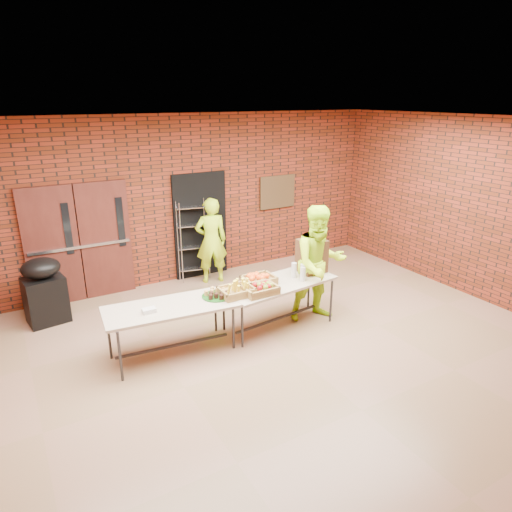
{
  "coord_description": "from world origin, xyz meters",
  "views": [
    {
      "loc": [
        -3.3,
        -4.69,
        3.49
      ],
      "look_at": [
        0.2,
        1.4,
        1.02
      ],
      "focal_mm": 32.0,
      "sensor_mm": 36.0,
      "label": 1
    }
  ],
  "objects_px": {
    "table_right": "(279,286)",
    "volunteer_man": "(319,264)",
    "coffee_dispenser": "(312,256)",
    "wire_rack": "(193,241)",
    "volunteer_woman": "(211,241)",
    "covered_grill": "(44,290)",
    "table_left": "(171,310)"
  },
  "relations": [
    {
      "from": "coffee_dispenser",
      "to": "volunteer_man",
      "type": "height_order",
      "value": "volunteer_man"
    },
    {
      "from": "covered_grill",
      "to": "volunteer_woman",
      "type": "bearing_deg",
      "value": -3.76
    },
    {
      "from": "covered_grill",
      "to": "volunteer_woman",
      "type": "relative_size",
      "value": 0.65
    },
    {
      "from": "table_left",
      "to": "volunteer_woman",
      "type": "height_order",
      "value": "volunteer_woman"
    },
    {
      "from": "coffee_dispenser",
      "to": "volunteer_woman",
      "type": "relative_size",
      "value": 0.32
    },
    {
      "from": "coffee_dispenser",
      "to": "volunteer_man",
      "type": "bearing_deg",
      "value": -90.61
    },
    {
      "from": "wire_rack",
      "to": "volunteer_woman",
      "type": "relative_size",
      "value": 0.95
    },
    {
      "from": "wire_rack",
      "to": "volunteer_man",
      "type": "height_order",
      "value": "volunteer_man"
    },
    {
      "from": "table_left",
      "to": "covered_grill",
      "type": "xyz_separation_m",
      "value": [
        -1.43,
        1.96,
        -0.14
      ]
    },
    {
      "from": "table_right",
      "to": "coffee_dispenser",
      "type": "height_order",
      "value": "coffee_dispenser"
    },
    {
      "from": "covered_grill",
      "to": "volunteer_man",
      "type": "height_order",
      "value": "volunteer_man"
    },
    {
      "from": "wire_rack",
      "to": "coffee_dispenser",
      "type": "xyz_separation_m",
      "value": [
        1.11,
        -2.38,
        0.22
      ]
    },
    {
      "from": "volunteer_woman",
      "to": "wire_rack",
      "type": "bearing_deg",
      "value": -35.12
    },
    {
      "from": "covered_grill",
      "to": "volunteer_woman",
      "type": "distance_m",
      "value": 3.07
    },
    {
      "from": "table_right",
      "to": "covered_grill",
      "type": "distance_m",
      "value": 3.75
    },
    {
      "from": "wire_rack",
      "to": "table_right",
      "type": "xyz_separation_m",
      "value": [
        0.39,
        -2.5,
        -0.11
      ]
    },
    {
      "from": "table_left",
      "to": "volunteer_woman",
      "type": "bearing_deg",
      "value": 59.11
    },
    {
      "from": "coffee_dispenser",
      "to": "covered_grill",
      "type": "relative_size",
      "value": 0.49
    },
    {
      "from": "table_right",
      "to": "volunteer_woman",
      "type": "height_order",
      "value": "volunteer_woman"
    },
    {
      "from": "table_right",
      "to": "volunteer_man",
      "type": "distance_m",
      "value": 0.76
    },
    {
      "from": "table_right",
      "to": "covered_grill",
      "type": "xyz_separation_m",
      "value": [
        -3.18,
        1.99,
        -0.14
      ]
    },
    {
      "from": "volunteer_man",
      "to": "coffee_dispenser",
      "type": "bearing_deg",
      "value": 99.67
    },
    {
      "from": "volunteer_man",
      "to": "table_right",
      "type": "bearing_deg",
      "value": -176.08
    },
    {
      "from": "table_right",
      "to": "volunteer_man",
      "type": "height_order",
      "value": "volunteer_man"
    },
    {
      "from": "table_right",
      "to": "coffee_dispenser",
      "type": "bearing_deg",
      "value": 3.76
    },
    {
      "from": "coffee_dispenser",
      "to": "table_left",
      "type": "bearing_deg",
      "value": -177.83
    },
    {
      "from": "wire_rack",
      "to": "covered_grill",
      "type": "xyz_separation_m",
      "value": [
        -2.79,
        -0.51,
        -0.26
      ]
    },
    {
      "from": "volunteer_man",
      "to": "volunteer_woman",
      "type": "bearing_deg",
      "value": 120.48
    },
    {
      "from": "wire_rack",
      "to": "volunteer_woman",
      "type": "xyz_separation_m",
      "value": [
        0.26,
        -0.28,
        0.04
      ]
    },
    {
      "from": "volunteer_man",
      "to": "covered_grill",
      "type": "bearing_deg",
      "value": 162.3
    },
    {
      "from": "covered_grill",
      "to": "volunteer_man",
      "type": "bearing_deg",
      "value": -36.13
    },
    {
      "from": "coffee_dispenser",
      "to": "volunteer_man",
      "type": "xyz_separation_m",
      "value": [
        -0.0,
        -0.21,
        -0.07
      ]
    }
  ]
}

